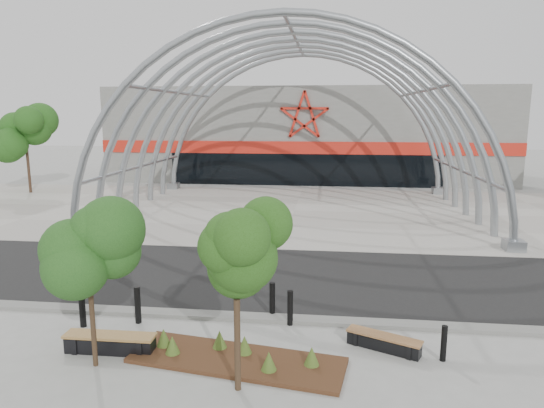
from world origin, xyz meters
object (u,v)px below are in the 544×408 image
bench_1 (384,342)px  bench_0 (110,343)px  street_tree_0 (88,259)px  bollard_2 (290,308)px  street_tree_1 (236,261)px

bench_1 → bench_0: bearing=-172.1°
street_tree_0 → bench_1: size_ratio=1.93×
street_tree_0 → bollard_2: (4.38, 2.76, -2.11)m
street_tree_1 → bollard_2: bearing=75.8°
bench_0 → bench_1: (6.76, 0.94, -0.04)m
bench_1 → bollard_2: 2.74m
street_tree_0 → bench_0: bearing=84.1°
street_tree_0 → street_tree_1: street_tree_1 is taller
bench_0 → street_tree_1: bearing=-19.8°
bench_0 → bench_1: bench_0 is taller
street_tree_0 → bench_1: (6.83, 1.59, -2.42)m
street_tree_0 → street_tree_1: 3.59m
street_tree_1 → street_tree_0: bearing=170.4°
street_tree_1 → bench_0: bearing=160.2°
street_tree_0 → bench_0: 2.47m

